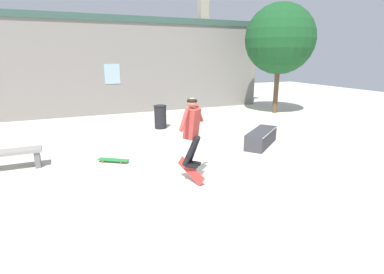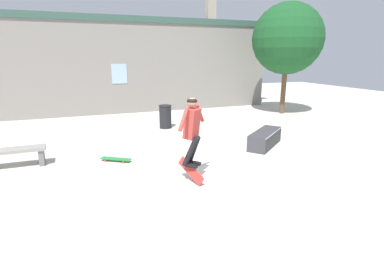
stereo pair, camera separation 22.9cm
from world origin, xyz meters
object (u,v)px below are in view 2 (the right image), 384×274
object	(u,v)px
tree_right	(287,39)
skateboard_resting	(116,159)
trash_bin	(165,116)
skater	(192,126)
park_bench	(11,154)
skate_ledge	(265,139)
skateboard_flipping	(191,171)

from	to	relation	value
tree_right	skateboard_resting	size ratio (longest dim) A/B	6.37
trash_bin	skater	bearing A→B (deg)	-99.31
park_bench	skateboard_resting	size ratio (longest dim) A/B	2.00
trash_bin	skater	xyz separation A→B (m)	(-0.83, -5.09, 0.79)
skater	park_bench	bearing A→B (deg)	-163.55
tree_right	skate_ledge	size ratio (longest dim) A/B	3.02
trash_bin	skater	distance (m)	5.22
trash_bin	skateboard_resting	xyz separation A→B (m)	(-2.26, -3.19, -0.39)
tree_right	park_bench	size ratio (longest dim) A/B	3.18
park_bench	skateboard_resting	distance (m)	2.51
skater	tree_right	bearing A→B (deg)	88.64
skateboard_flipping	trash_bin	bearing A→B (deg)	149.95
skate_ledge	trash_bin	xyz separation A→B (m)	(-2.20, 3.40, 0.23)
park_bench	skateboard_flipping	xyz separation A→B (m)	(3.84, -2.37, -0.09)
tree_right	skater	bearing A→B (deg)	-138.88
park_bench	trash_bin	size ratio (longest dim) A/B	1.79
skate_ledge	skateboard_resting	bearing A→B (deg)	138.59
skateboard_resting	tree_right	bearing A→B (deg)	-119.85
skate_ledge	trash_bin	world-z (taller)	trash_bin
park_bench	trash_bin	xyz separation A→B (m)	(4.72, 2.75, 0.11)
tree_right	trash_bin	xyz separation A→B (m)	(-6.10, -0.96, -2.96)
skate_ledge	skateboard_flipping	world-z (taller)	skateboard_flipping
park_bench	skate_ledge	bearing A→B (deg)	-6.44
skater	skateboard_flipping	world-z (taller)	skater
skater	skateboard_flipping	size ratio (longest dim) A/B	2.07
trash_bin	skater	world-z (taller)	skater
park_bench	trash_bin	distance (m)	5.46
park_bench	skater	xyz separation A→B (m)	(3.88, -2.34, 0.90)
tree_right	park_bench	distance (m)	11.84
skateboard_resting	skate_ledge	bearing A→B (deg)	-148.92
park_bench	skateboard_flipping	world-z (taller)	skateboard_flipping
skateboard_flipping	skateboard_resting	bearing A→B (deg)	-164.65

